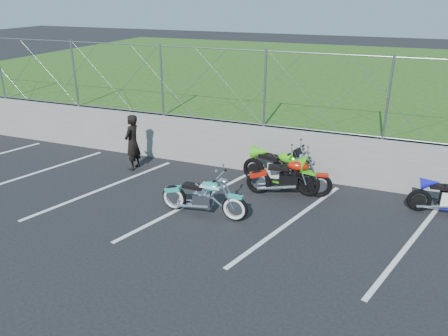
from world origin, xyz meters
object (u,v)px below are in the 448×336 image
at_px(cruiser_turquoise, 205,198).
at_px(naked_orange, 290,179).
at_px(person_standing, 132,142).
at_px(sportbike_green, 281,171).

bearing_deg(cruiser_turquoise, naked_orange, 48.16).
height_order(cruiser_turquoise, person_standing, person_standing).
xyz_separation_m(naked_orange, sportbike_green, (-0.31, 0.30, 0.04)).
bearing_deg(sportbike_green, naked_orange, -30.36).
bearing_deg(cruiser_turquoise, person_standing, 148.85).
height_order(naked_orange, sportbike_green, sportbike_green).
bearing_deg(person_standing, sportbike_green, 91.64).
distance_m(sportbike_green, person_standing, 4.17).
height_order(cruiser_turquoise, naked_orange, naked_orange).
xyz_separation_m(cruiser_turquoise, naked_orange, (1.51, 1.68, 0.03)).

